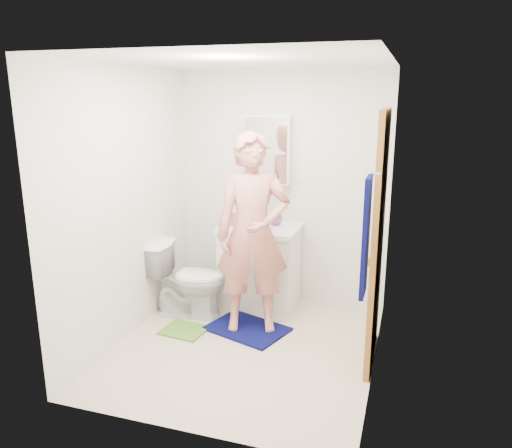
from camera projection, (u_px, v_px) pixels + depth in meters
The scene contains 22 objects.
floor at pixel (245, 347), 4.39m from camera, with size 2.20×2.40×0.02m, color beige.
ceiling at pixel (244, 59), 3.77m from camera, with size 2.20×2.40×0.02m, color white.
wall_back at pixel (282, 188), 5.20m from camera, with size 2.20×0.02×2.40m, color silver.
wall_front at pixel (179, 259), 2.97m from camera, with size 2.20×0.02×2.40m, color silver.
wall_left at pixel (126, 205), 4.41m from camera, with size 0.02×2.40×2.40m, color silver.
wall_right at pixel (384, 224), 3.76m from camera, with size 0.02×2.40×2.40m, color silver.
vanity_cabinet at pixel (260, 268), 5.17m from camera, with size 0.75×0.55×0.80m, color white.
countertop at pixel (260, 229), 5.06m from camera, with size 0.79×0.59×0.05m, color white.
sink_basin at pixel (260, 227), 5.06m from camera, with size 0.40×0.40×0.03m, color white.
faucet at pixel (265, 217), 5.21m from camera, with size 0.03×0.03×0.12m, color silver.
medicine_cabinet at pixel (267, 150), 5.07m from camera, with size 0.50×0.12×0.70m, color white.
mirror_panel at pixel (265, 150), 5.02m from camera, with size 0.46×0.01×0.66m, color white.
door at pixel (378, 241), 3.95m from camera, with size 0.05×0.80×2.05m, color #A36A2D.
door_knob at pixel (368, 262), 3.69m from camera, with size 0.07×0.07×0.07m, color gold.
towel at pixel (366, 237), 3.24m from camera, with size 0.03×0.24×0.80m, color #070A47.
towel_hook at pixel (376, 174), 3.12m from camera, with size 0.02×0.02×0.06m, color silver.
toilet at pixel (189, 279), 4.94m from camera, with size 0.42×0.73×0.75m, color white.
bath_mat at pixel (247, 329), 4.69m from camera, with size 0.71×0.50×0.02m, color #070A47.
green_rug at pixel (184, 330), 4.66m from camera, with size 0.39×0.33×0.02m, color #589933.
soap_dispenser at pixel (231, 217), 5.09m from camera, with size 0.08×0.08×0.18m, color #A94E68.
toothbrush_cup at pixel (276, 220), 5.09m from camera, with size 0.13×0.13×0.10m, color #864597.
man at pixel (253, 234), 4.48m from camera, with size 0.66×0.44×1.82m, color tan.
Camera 1 is at (1.29, -3.75, 2.16)m, focal length 35.00 mm.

